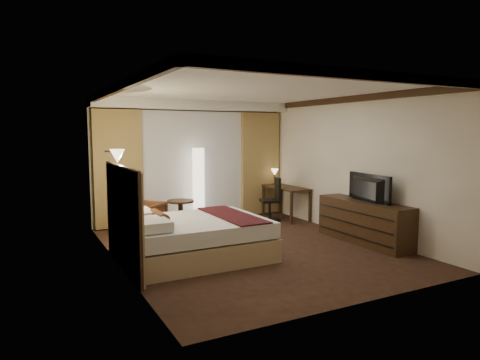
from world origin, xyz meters
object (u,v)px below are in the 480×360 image
side_table (181,215)px  floor_lamp (199,185)px  armchair (144,217)px  desk (286,203)px  television (364,183)px  office_chair (270,199)px  dresser (364,222)px  bed (195,238)px

side_table → floor_lamp: size_ratio=0.36×
armchair → floor_lamp: 1.56m
desk → television: television is taller
office_chair → dresser: size_ratio=0.51×
bed → desk: bearing=32.9°
side_table → office_chair: (2.08, -0.12, 0.19)m
desk → dresser: bearing=-88.8°
floor_lamp → dresser: bearing=-56.4°
bed → side_table: bearing=76.5°
bed → office_chair: 3.21m
dresser → floor_lamp: bearing=123.6°
bed → side_table: bed is taller
bed → armchair: bearing=98.7°
bed → floor_lamp: (1.08, 2.50, 0.52)m
floor_lamp → office_chair: bearing=-21.4°
desk → dresser: size_ratio=0.65×
television → bed: bearing=87.7°
office_chair → side_table: bearing=-165.5°
office_chair → dresser: 2.49m
floor_lamp → dresser: (2.01, -3.02, -0.45)m
desk → dresser: (0.05, -2.49, 0.01)m
armchair → dresser: size_ratio=0.36×
office_chair → bed: bearing=-125.6°
floor_lamp → office_chair: size_ratio=1.68×
desk → armchair: bearing=179.9°
side_table → television: (2.57, -2.55, 0.79)m
armchair → dresser: 4.21m
dresser → television: size_ratio=1.72×
side_table → bed: bearing=-103.5°
armchair → office_chair: bearing=48.2°
floor_lamp → desk: floor_lamp is taller
bed → desk: size_ratio=1.70×
bed → television: (3.06, -0.52, 0.78)m
armchair → floor_lamp: (1.38, 0.53, 0.49)m
floor_lamp → television: 3.62m
desk → office_chair: bearing=-173.9°
bed → floor_lamp: 2.77m
desk → television: bearing=-89.5°
desk → floor_lamp: bearing=164.7°
bed → desk: (3.04, 1.97, 0.05)m
dresser → television: bearing=180.0°
dresser → office_chair: bearing=102.0°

